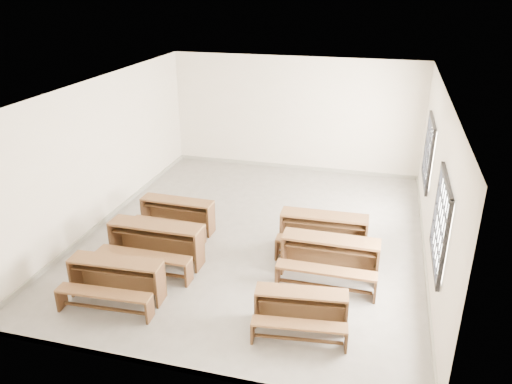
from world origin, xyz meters
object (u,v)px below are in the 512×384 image
(desk_set_1, at_px, (155,241))
(desk_set_2, at_px, (177,213))
(desk_set_0, at_px, (116,277))
(desk_set_5, at_px, (323,230))
(desk_set_3, at_px, (301,308))
(desk_set_4, at_px, (330,256))

(desk_set_1, relative_size, desk_set_2, 1.12)
(desk_set_0, distance_m, desk_set_1, 1.26)
(desk_set_5, bearing_deg, desk_set_0, -142.74)
(desk_set_2, relative_size, desk_set_3, 1.06)
(desk_set_0, xyz_separation_m, desk_set_4, (3.44, 1.59, 0.04))
(desk_set_1, xyz_separation_m, desk_set_5, (3.05, 1.31, -0.02))
(desk_set_3, relative_size, desk_set_4, 0.86)
(desk_set_5, bearing_deg, desk_set_1, -158.17)
(desk_set_0, bearing_deg, desk_set_5, 35.72)
(desk_set_4, bearing_deg, desk_set_0, -154.85)
(desk_set_0, relative_size, desk_set_1, 0.91)
(desk_set_3, bearing_deg, desk_set_2, 134.34)
(desk_set_3, bearing_deg, desk_set_1, 151.57)
(desk_set_2, bearing_deg, desk_set_0, -88.43)
(desk_set_0, xyz_separation_m, desk_set_1, (0.14, 1.25, 0.05))
(desk_set_2, relative_size, desk_set_4, 0.91)
(desk_set_4, bearing_deg, desk_set_3, -98.71)
(desk_set_0, bearing_deg, desk_set_1, 80.43)
(desk_set_1, bearing_deg, desk_set_5, 23.54)
(desk_set_4, relative_size, desk_set_5, 1.00)
(desk_set_0, height_order, desk_set_2, desk_set_0)
(desk_set_2, distance_m, desk_set_3, 4.11)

